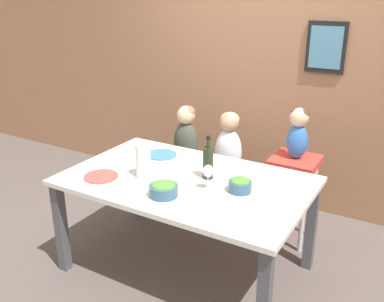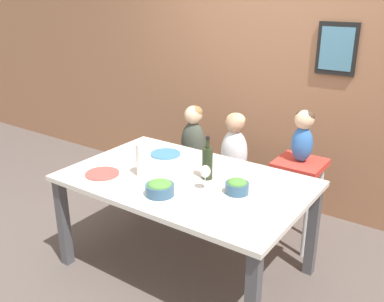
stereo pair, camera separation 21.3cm
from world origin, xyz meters
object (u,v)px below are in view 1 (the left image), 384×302
(dinner_plate_front_left, at_px, (101,176))
(dinner_plate_back_left, at_px, (162,155))
(paper_towel_roll, at_px, (143,161))
(person_child_center, at_px, (229,143))
(salad_bowl_small, at_px, (240,185))
(chair_right_highchair, at_px, (294,176))
(wine_bottle, at_px, (208,162))
(chair_far_left, at_px, (186,171))
(person_child_left, at_px, (186,135))
(wine_glass_near, at_px, (208,172))
(person_baby_right, at_px, (298,130))
(salad_bowl_large, at_px, (163,189))
(chair_far_center, at_px, (227,180))

(dinner_plate_front_left, xyz_separation_m, dinner_plate_back_left, (0.13, 0.56, 0.00))
(paper_towel_roll, xyz_separation_m, dinner_plate_front_left, (-0.25, -0.16, -0.11))
(person_child_center, xyz_separation_m, salad_bowl_small, (0.45, -0.77, 0.03))
(chair_right_highchair, xyz_separation_m, wine_bottle, (-0.41, -0.69, 0.28))
(chair_far_left, bearing_deg, dinner_plate_back_left, -82.07)
(chair_far_left, bearing_deg, dinner_plate_front_left, -93.26)
(person_child_left, xyz_separation_m, salad_bowl_small, (0.87, -0.77, 0.03))
(wine_glass_near, bearing_deg, dinner_plate_front_left, -163.95)
(salad_bowl_small, xyz_separation_m, dinner_plate_front_left, (-0.93, -0.29, -0.04))
(salad_bowl_small, height_order, dinner_plate_front_left, salad_bowl_small)
(paper_towel_roll, bearing_deg, wine_glass_near, 6.24)
(person_baby_right, xyz_separation_m, salad_bowl_small, (-0.13, -0.77, -0.18))
(paper_towel_roll, distance_m, salad_bowl_small, 0.69)
(salad_bowl_large, height_order, dinner_plate_front_left, salad_bowl_large)
(chair_far_left, bearing_deg, paper_towel_roll, -77.82)
(person_child_center, relative_size, wine_bottle, 1.75)
(chair_far_left, bearing_deg, wine_bottle, -49.34)
(chair_far_center, height_order, dinner_plate_back_left, dinner_plate_back_left)
(chair_far_center, distance_m, salad_bowl_small, 0.97)
(person_child_center, height_order, salad_bowl_large, person_child_center)
(chair_right_highchair, height_order, salad_bowl_small, salad_bowl_small)
(chair_far_center, distance_m, person_child_left, 0.54)
(chair_far_center, distance_m, chair_right_highchair, 0.61)
(person_child_center, relative_size, dinner_plate_front_left, 2.25)
(person_baby_right, height_order, salad_bowl_large, person_baby_right)
(chair_far_center, bearing_deg, salad_bowl_small, -59.56)
(chair_far_center, bearing_deg, paper_towel_roll, -104.12)
(chair_far_center, relative_size, wine_glass_near, 2.78)
(person_child_center, height_order, wine_glass_near, person_child_center)
(person_child_center, bearing_deg, chair_right_highchair, -0.11)
(chair_far_center, xyz_separation_m, dinner_plate_back_left, (-0.35, -0.49, 0.34))
(chair_far_left, distance_m, chair_right_highchair, 1.01)
(wine_bottle, bearing_deg, person_baby_right, 59.24)
(chair_right_highchair, relative_size, wine_glass_near, 4.26)
(chair_far_left, relative_size, dinner_plate_back_left, 1.98)
(chair_far_center, xyz_separation_m, person_baby_right, (0.58, 0.00, 0.56))
(wine_bottle, relative_size, wine_glass_near, 1.80)
(person_child_left, xyz_separation_m, wine_bottle, (0.59, -0.69, 0.10))
(chair_far_left, relative_size, salad_bowl_large, 2.54)
(chair_far_center, xyz_separation_m, salad_bowl_large, (0.06, -1.07, 0.38))
(wine_bottle, distance_m, paper_towel_roll, 0.45)
(chair_right_highchair, distance_m, wine_bottle, 0.85)
(salad_bowl_large, bearing_deg, chair_right_highchair, 63.98)
(paper_towel_roll, xyz_separation_m, salad_bowl_small, (0.68, 0.13, -0.07))
(wine_bottle, xyz_separation_m, wine_glass_near, (0.08, -0.16, 0.00))
(paper_towel_roll, bearing_deg, person_child_center, 75.90)
(salad_bowl_small, bearing_deg, dinner_plate_back_left, 160.99)
(chair_far_left, xyz_separation_m, wine_glass_near, (0.67, -0.84, 0.45))
(wine_bottle, bearing_deg, paper_towel_roll, -152.28)
(person_baby_right, xyz_separation_m, paper_towel_roll, (-0.81, -0.90, -0.11))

